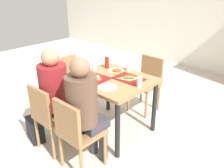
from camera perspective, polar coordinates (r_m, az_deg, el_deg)
ground_plane at (r=3.42m, az=0.00°, el=-10.82°), size 10.00×10.00×0.02m
back_wall at (r=5.63m, az=23.73°, el=16.45°), size 10.00×0.10×2.80m
main_table at (r=3.09m, az=0.00°, el=-0.59°), size 0.97×0.86×0.77m
chair_near_left at (r=2.87m, az=-14.85°, el=-6.97°), size 0.40×0.40×0.85m
chair_near_right at (r=2.53m, az=-8.65°, el=-10.99°), size 0.40×0.40×0.85m
chair_far_side at (r=3.74m, az=8.49°, el=1.00°), size 0.40×0.40×0.85m
chair_left_end at (r=3.75m, az=-9.82°, el=0.96°), size 0.40×0.40×0.85m
person_in_red at (r=2.83m, az=-13.01°, el=-1.67°), size 0.32×0.42×1.26m
person_in_brown_jacket at (r=2.48m, az=-6.49°, el=-4.99°), size 0.32×0.42×1.26m
tray_red_near at (r=3.06m, az=-4.27°, el=1.49°), size 0.38×0.28×0.02m
tray_red_far at (r=3.03m, az=4.03°, el=1.31°), size 0.36×0.26×0.02m
paper_plate_center at (r=3.30m, az=0.93°, el=3.19°), size 0.22×0.22×0.01m
paper_plate_near_edge at (r=2.79m, az=-1.09°, el=-0.73°), size 0.22×0.22×0.01m
pizza_slice_a at (r=3.04m, az=-4.50°, el=1.72°), size 0.21×0.16×0.02m
pizza_slice_b at (r=3.02m, az=4.05°, el=1.55°), size 0.25×0.25×0.02m
pizza_slice_c at (r=3.27m, az=1.19°, el=3.24°), size 0.25×0.25×0.02m
plastic_cup_a at (r=3.30m, az=4.01°, el=4.01°), size 0.07×0.07×0.10m
plastic_cup_b at (r=2.77m, az=-4.76°, el=0.03°), size 0.07×0.07×0.10m
plastic_cup_c at (r=3.33m, az=-4.19°, el=4.16°), size 0.07×0.07×0.10m
soda_can at (r=2.80m, az=6.54°, el=0.40°), size 0.07×0.07×0.12m
condiment_bottle at (r=3.38m, az=-1.22°, el=5.09°), size 0.06×0.06×0.16m
foil_bundle at (r=3.29m, az=-5.57°, el=3.88°), size 0.10×0.10×0.10m
handbag at (r=3.32m, az=-17.82°, el=-10.20°), size 0.35×0.24×0.28m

